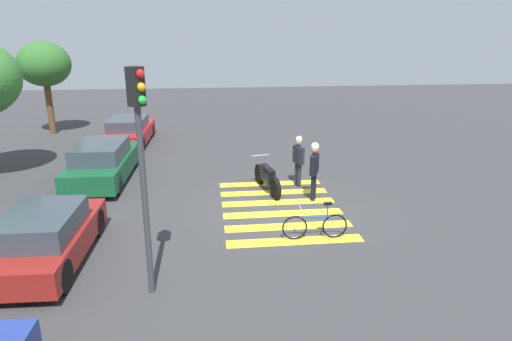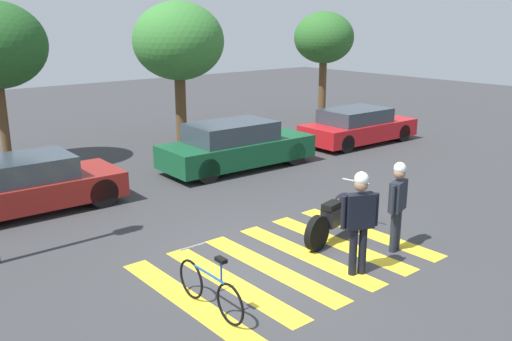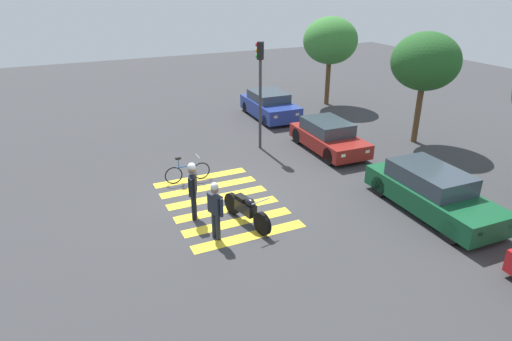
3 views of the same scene
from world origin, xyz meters
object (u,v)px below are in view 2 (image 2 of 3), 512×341
Objects in this scene: officer_by_motorcycle at (398,200)px; car_maroon_wagon at (31,185)px; police_motorcycle at (338,216)px; car_green_compact at (236,146)px; officer_on_foot at (360,215)px; car_red_convertible at (358,127)px; leaning_bicycle at (210,289)px.

car_maroon_wagon is (-4.60, 6.82, -0.39)m from officer_by_motorcycle.
car_maroon_wagon is (-4.19, 5.70, 0.16)m from police_motorcycle.
car_green_compact reaches higher than police_motorcycle.
officer_on_foot is at bearing -170.97° from officer_by_motorcycle.
car_red_convertible is at bearing -0.56° from car_green_compact.
police_motorcycle is 7.08m from car_maroon_wagon.
officer_on_foot is 0.42× the size of car_red_convertible.
police_motorcycle is at bearing -142.30° from car_red_convertible.
car_green_compact is at bearing 72.61° from police_motorcycle.
car_maroon_wagon reaches higher than police_motorcycle.
officer_by_motorcycle is 0.44× the size of car_maroon_wagon.
car_red_convertible is (10.91, 6.32, 0.24)m from leaning_bicycle.
police_motorcycle is 3.76m from leaning_bicycle.
car_maroon_wagon is at bearing 114.66° from officer_on_foot.
officer_by_motorcycle is (1.37, 0.22, -0.08)m from officer_on_foot.
car_maroon_wagon is 0.85× the size of car_green_compact.
officer_on_foot is at bearing -12.54° from leaning_bicycle.
officer_on_foot is at bearing -139.77° from car_red_convertible.
car_maroon_wagon is at bearing 179.44° from car_green_compact.
officer_by_motorcycle is at bearing -135.46° from car_red_convertible.
car_maroon_wagon is (-0.51, 6.43, 0.27)m from leaning_bicycle.
leaning_bicycle is 0.38× the size of car_red_convertible.
officer_on_foot reaches higher than car_green_compact.
officer_on_foot is 7.76m from car_maroon_wagon.
leaning_bicycle is at bearing -85.46° from car_maroon_wagon.
leaning_bicycle is 8.39m from car_green_compact.
officer_by_motorcycle is at bearing -101.36° from car_green_compact.
officer_on_foot is at bearing -65.34° from car_maroon_wagon.
officer_on_foot reaches higher than police_motorcycle.
leaning_bicycle is at bearing 174.59° from officer_by_motorcycle.
car_red_convertible is (5.46, -0.05, -0.07)m from car_green_compact.
leaning_bicycle is 0.91× the size of officer_on_foot.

